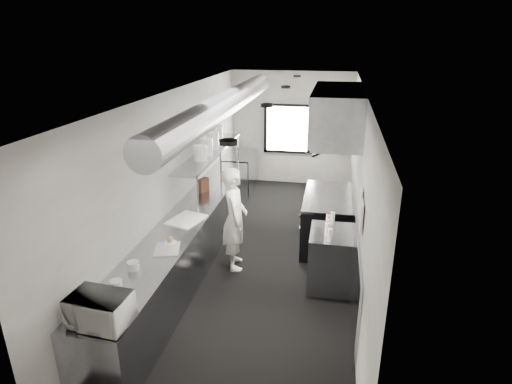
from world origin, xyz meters
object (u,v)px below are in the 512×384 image
at_px(range, 327,220).
at_px(plate_stack_a, 200,153).
at_px(line_cook, 235,219).
at_px(squeeze_bottle_c, 328,225).
at_px(plate_stack_c, 213,141).
at_px(deli_tub_b, 133,266).
at_px(exhaust_hood, 337,114).
at_px(microwave, 100,310).
at_px(bottle_station, 331,259).
at_px(squeeze_bottle_d, 328,221).
at_px(squeeze_bottle_a, 330,235).
at_px(knife_block, 203,185).
at_px(plate_stack_d, 217,134).
at_px(squeeze_bottle_b, 327,229).
at_px(prep_counter, 189,240).
at_px(pass_shelf, 211,153).
at_px(deli_tub_a, 116,285).
at_px(plate_stack_b, 206,147).
at_px(small_plate, 170,243).
at_px(far_work_table, 239,172).
at_px(cutting_board, 186,219).
at_px(squeeze_bottle_e, 333,218).

relative_size(range, plate_stack_a, 6.10).
bearing_deg(line_cook, squeeze_bottle_c, -116.44).
bearing_deg(plate_stack_c, deli_tub_b, -91.30).
xyz_separation_m(exhaust_hood, microwave, (-2.19, -3.95, -1.33)).
distance_m(bottle_station, squeeze_bottle_d, 0.59).
bearing_deg(squeeze_bottle_a, knife_block, 146.03).
relative_size(plate_stack_d, squeeze_bottle_c, 1.90).
distance_m(bottle_station, squeeze_bottle_b, 0.56).
bearing_deg(squeeze_bottle_a, plate_stack_d, 132.23).
bearing_deg(prep_counter, range, 28.74).
bearing_deg(squeeze_bottle_a, squeeze_bottle_c, 95.85).
bearing_deg(pass_shelf, line_cook, -60.48).
relative_size(line_cook, deli_tub_a, 11.96).
bearing_deg(squeeze_bottle_d, plate_stack_d, 137.63).
xyz_separation_m(bottle_station, squeeze_bottle_c, (-0.07, 0.04, 0.54)).
xyz_separation_m(range, plate_stack_b, (-2.21, 0.00, 1.26)).
xyz_separation_m(small_plate, plate_stack_d, (-0.15, 3.05, 0.84)).
xyz_separation_m(far_work_table, squeeze_bottle_a, (2.26, -4.18, 0.54)).
bearing_deg(squeeze_bottle_c, far_work_table, 119.99).
bearing_deg(deli_tub_a, plate_stack_d, 89.52).
xyz_separation_m(prep_counter, small_plate, (0.08, -0.97, 0.46)).
distance_m(line_cook, plate_stack_a, 1.36).
relative_size(knife_block, plate_stack_c, 0.79).
bearing_deg(pass_shelf, squeeze_bottle_a, -40.77).
relative_size(cutting_board, plate_stack_d, 1.61).
bearing_deg(plate_stack_d, bottle_station, -43.92).
xyz_separation_m(squeeze_bottle_a, squeeze_bottle_e, (0.03, 0.57, 0.01)).
distance_m(far_work_table, microwave, 6.48).
distance_m(squeeze_bottle_a, squeeze_bottle_d, 0.48).
height_order(pass_shelf, squeeze_bottle_a, pass_shelf).
relative_size(pass_shelf, range, 1.88).
height_order(line_cook, plate_stack_a, plate_stack_a).
height_order(far_work_table, knife_block, knife_block).
distance_m(pass_shelf, plate_stack_b, 0.35).
bearing_deg(squeeze_bottle_c, squeeze_bottle_a, -84.15).
bearing_deg(squeeze_bottle_a, pass_shelf, 139.23).
relative_size(cutting_board, squeeze_bottle_e, 2.91).
bearing_deg(knife_block, plate_stack_a, -55.52).
xyz_separation_m(knife_block, squeeze_bottle_b, (2.30, -1.40, -0.03)).
relative_size(plate_stack_c, squeeze_bottle_e, 1.58).
bearing_deg(knife_block, line_cook, -28.48).
distance_m(plate_stack_b, squeeze_bottle_d, 2.65).
relative_size(bottle_station, squeeze_bottle_b, 4.62).
xyz_separation_m(small_plate, cutting_board, (-0.04, 0.78, 0.00)).
bearing_deg(deli_tub_b, plate_stack_c, 88.70).
xyz_separation_m(far_work_table, cutting_board, (0.04, -3.88, 0.46)).
height_order(small_plate, squeeze_bottle_d, squeeze_bottle_d).
bearing_deg(plate_stack_d, plate_stack_c, -84.21).
bearing_deg(knife_block, squeeze_bottle_a, -12.56).
bearing_deg(pass_shelf, deli_tub_a, -91.01).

